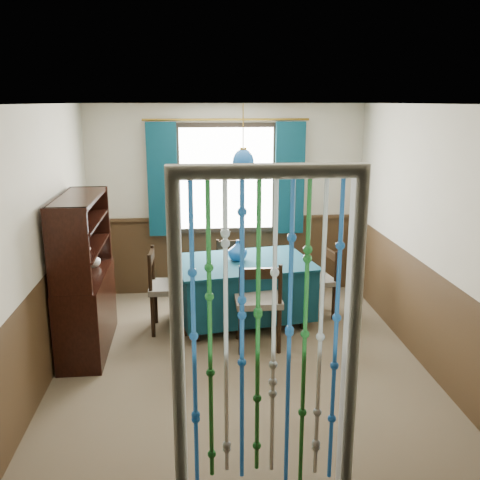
{
  "coord_description": "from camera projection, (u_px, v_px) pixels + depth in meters",
  "views": [
    {
      "loc": [
        -0.42,
        -4.94,
        2.52
      ],
      "look_at": [
        0.06,
        0.61,
        1.07
      ],
      "focal_mm": 40.0,
      "sensor_mm": 36.0,
      "label": 1
    }
  ],
  "objects": [
    {
      "name": "floor",
      "position": [
        239.0,
        357.0,
        5.43
      ],
      "size": [
        4.0,
        4.0,
        0.0
      ],
      "primitive_type": "plane",
      "color": "brown",
      "rests_on": "ground"
    },
    {
      "name": "ceiling",
      "position": [
        239.0,
        104.0,
        4.8
      ],
      "size": [
        4.0,
        4.0,
        0.0
      ],
      "primitive_type": "plane",
      "rotation": [
        3.14,
        0.0,
        0.0
      ],
      "color": "silver",
      "rests_on": "ground"
    },
    {
      "name": "wall_back",
      "position": [
        226.0,
        201.0,
        7.05
      ],
      "size": [
        3.6,
        0.0,
        3.6
      ],
      "primitive_type": "plane",
      "rotation": [
        1.57,
        0.0,
        0.0
      ],
      "color": "beige",
      "rests_on": "ground"
    },
    {
      "name": "wall_front",
      "position": [
        267.0,
        321.0,
        3.19
      ],
      "size": [
        3.6,
        0.0,
        3.6
      ],
      "primitive_type": "plane",
      "rotation": [
        -1.57,
        0.0,
        0.0
      ],
      "color": "beige",
      "rests_on": "ground"
    },
    {
      "name": "wall_left",
      "position": [
        47.0,
        242.0,
        4.97
      ],
      "size": [
        0.0,
        4.0,
        4.0
      ],
      "primitive_type": "plane",
      "rotation": [
        1.57,
        0.0,
        1.57
      ],
      "color": "beige",
      "rests_on": "ground"
    },
    {
      "name": "wall_right",
      "position": [
        421.0,
        234.0,
        5.27
      ],
      "size": [
        0.0,
        4.0,
        4.0
      ],
      "primitive_type": "plane",
      "rotation": [
        1.57,
        0.0,
        -1.57
      ],
      "color": "beige",
      "rests_on": "ground"
    },
    {
      "name": "wainscot_back",
      "position": [
        227.0,
        256.0,
        7.22
      ],
      "size": [
        3.6,
        0.0,
        3.6
      ],
      "primitive_type": "plane",
      "rotation": [
        1.57,
        0.0,
        0.0
      ],
      "color": "#3C2816",
      "rests_on": "ground"
    },
    {
      "name": "wainscot_front",
      "position": [
        265.0,
        430.0,
        3.39
      ],
      "size": [
        3.6,
        0.0,
        3.6
      ],
      "primitive_type": "plane",
      "rotation": [
        -1.57,
        0.0,
        0.0
      ],
      "color": "#3C2816",
      "rests_on": "ground"
    },
    {
      "name": "wainscot_left",
      "position": [
        55.0,
        317.0,
        5.16
      ],
      "size": [
        0.0,
        4.0,
        4.0
      ],
      "primitive_type": "plane",
      "rotation": [
        1.57,
        0.0,
        1.57
      ],
      "color": "#3C2816",
      "rests_on": "ground"
    },
    {
      "name": "wainscot_right",
      "position": [
        413.0,
        306.0,
        5.45
      ],
      "size": [
        0.0,
        4.0,
        4.0
      ],
      "primitive_type": "plane",
      "rotation": [
        1.57,
        0.0,
        -1.57
      ],
      "color": "#3C2816",
      "rests_on": "ground"
    },
    {
      "name": "window",
      "position": [
        227.0,
        179.0,
        6.92
      ],
      "size": [
        1.32,
        0.12,
        1.42
      ],
      "primitive_type": "cube",
      "color": "black",
      "rests_on": "wall_back"
    },
    {
      "name": "doorway",
      "position": [
        266.0,
        347.0,
        3.3
      ],
      "size": [
        1.16,
        0.12,
        2.18
      ],
      "primitive_type": null,
      "color": "silver",
      "rests_on": "ground"
    },
    {
      "name": "dining_table",
      "position": [
        243.0,
        287.0,
        6.21
      ],
      "size": [
        1.71,
        1.32,
        0.74
      ],
      "rotation": [
        0.0,
        0.0,
        0.18
      ],
      "color": "#0B303D",
      "rests_on": "floor"
    },
    {
      "name": "chair_near",
      "position": [
        258.0,
        302.0,
        5.53
      ],
      "size": [
        0.48,
        0.45,
        0.96
      ],
      "rotation": [
        0.0,
        0.0,
        0.0
      ],
      "color": "black",
      "rests_on": "floor"
    },
    {
      "name": "chair_far",
      "position": [
        232.0,
        269.0,
        6.86
      ],
      "size": [
        0.46,
        0.45,
        0.8
      ],
      "rotation": [
        0.0,
        0.0,
        3.34
      ],
      "color": "black",
      "rests_on": "floor"
    },
    {
      "name": "chair_left",
      "position": [
        167.0,
        288.0,
        5.98
      ],
      "size": [
        0.45,
        0.47,
        0.94
      ],
      "rotation": [
        0.0,
        0.0,
        -1.58
      ],
      "color": "black",
      "rests_on": "floor"
    },
    {
      "name": "chair_right",
      "position": [
        318.0,
        280.0,
        6.39
      ],
      "size": [
        0.46,
        0.48,
        0.84
      ],
      "rotation": [
        0.0,
        0.0,
        1.75
      ],
      "color": "black",
      "rests_on": "floor"
    },
    {
      "name": "sideboard",
      "position": [
        85.0,
        297.0,
        5.5
      ],
      "size": [
        0.45,
        1.25,
        1.62
      ],
      "rotation": [
        0.0,
        0.0,
        0.02
      ],
      "color": "black",
      "rests_on": "floor"
    },
    {
      "name": "pendant_lamp",
      "position": [
        243.0,
        162.0,
        5.85
      ],
      "size": [
        0.24,
        0.24,
        0.78
      ],
      "color": "olive",
      "rests_on": "ceiling"
    },
    {
      "name": "vase_table",
      "position": [
        237.0,
        251.0,
        6.15
      ],
      "size": [
        0.25,
        0.25,
        0.21
      ],
      "primitive_type": "imported",
      "rotation": [
        0.0,
        0.0,
        -0.28
      ],
      "color": "navy",
      "rests_on": "dining_table"
    },
    {
      "name": "bowl_shelf",
      "position": [
        82.0,
        251.0,
        5.12
      ],
      "size": [
        0.21,
        0.21,
        0.05
      ],
      "primitive_type": "imported",
      "rotation": [
        0.0,
        0.0,
        0.15
      ],
      "color": "beige",
      "rests_on": "sideboard"
    },
    {
      "name": "vase_sideboard",
      "position": [
        94.0,
        259.0,
        5.69
      ],
      "size": [
        0.2,
        0.2,
        0.17
      ],
      "primitive_type": "imported",
      "rotation": [
        0.0,
        0.0,
        -0.24
      ],
      "color": "beige",
      "rests_on": "sideboard"
    }
  ]
}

